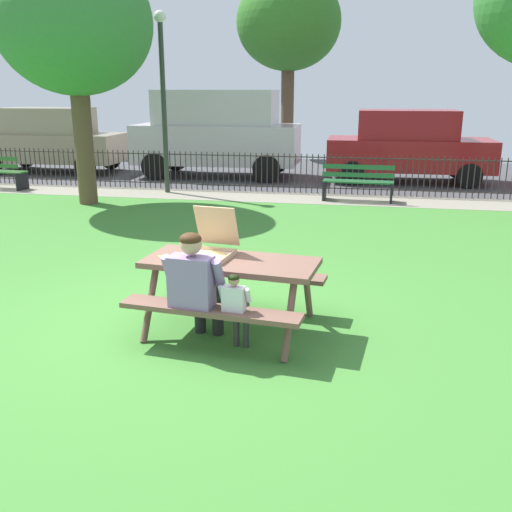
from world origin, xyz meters
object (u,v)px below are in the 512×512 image
object	(u,v)px
parked_car_far_left	(50,139)
far_tree_left	(81,33)
pizza_slice_on_table	(171,257)
child_at_table	(236,304)
parked_car_center	(408,145)
adult_at_table	(196,284)
parked_car_left	(217,131)
picnic_table_foreground	(231,276)
lamp_post_walkway	(163,85)
far_tree_midleft	(289,23)
pizza_box_open	(211,247)
tree_near_table	(74,24)
park_bench_center	(358,183)

from	to	relation	value
parked_car_far_left	far_tree_left	distance (m)	7.16
pizza_slice_on_table	child_at_table	size ratio (longest dim) A/B	0.31
parked_car_center	adult_at_table	bearing A→B (deg)	-103.82
child_at_table	parked_car_left	bearing A→B (deg)	105.20
parked_car_center	child_at_table	bearing A→B (deg)	-101.69
picnic_table_foreground	child_at_table	bearing A→B (deg)	-71.89
picnic_table_foreground	lamp_post_walkway	bearing A→B (deg)	113.70
pizza_slice_on_table	far_tree_midleft	size ratio (longest dim) A/B	0.04
pizza_box_open	far_tree_left	distance (m)	19.50
pizza_slice_on_table	child_at_table	bearing A→B (deg)	-32.59
tree_near_table	far_tree_left	size ratio (longest dim) A/B	0.86
picnic_table_foreground	child_at_table	size ratio (longest dim) A/B	2.38
pizza_slice_on_table	far_tree_left	bearing A→B (deg)	118.95
lamp_post_walkway	pizza_slice_on_table	bearing A→B (deg)	-70.37
pizza_box_open	pizza_slice_on_table	world-z (taller)	pizza_box_open
pizza_box_open	far_tree_midleft	size ratio (longest dim) A/B	0.10
park_bench_center	parked_car_far_left	xyz separation A→B (m)	(-9.40, 3.14, 0.59)
picnic_table_foreground	tree_near_table	bearing A→B (deg)	127.43
pizza_box_open	far_tree_left	bearing A→B (deg)	120.21
pizza_slice_on_table	park_bench_center	size ratio (longest dim) A/B	0.16
far_tree_left	far_tree_midleft	xyz separation A→B (m)	(8.24, -0.00, 0.19)
tree_near_table	parked_car_left	xyz separation A→B (m)	(1.85, 4.52, -2.46)
parked_car_left	far_tree_left	xyz separation A→B (m)	(-6.99, 5.95, 3.31)
picnic_table_foreground	parked_car_far_left	bearing A→B (deg)	127.37
tree_near_table	parked_car_center	world-z (taller)	tree_near_table
parked_car_left	far_tree_left	world-z (taller)	far_tree_left
far_tree_midleft	pizza_box_open	bearing A→B (deg)	-85.20
picnic_table_foreground	pizza_box_open	size ratio (longest dim) A/B	3.12
pizza_slice_on_table	lamp_post_walkway	bearing A→B (deg)	109.63
pizza_slice_on_table	park_bench_center	world-z (taller)	park_bench_center
child_at_table	tree_near_table	bearing A→B (deg)	126.10
lamp_post_walkway	parked_car_far_left	size ratio (longest dim) A/B	0.95
parked_car_center	far_tree_midleft	xyz separation A→B (m)	(-4.14, 5.95, 3.80)
pizza_slice_on_table	park_bench_center	xyz separation A→B (m)	(1.86, 7.59, -0.36)
lamp_post_walkway	parked_car_left	world-z (taller)	lamp_post_walkway
tree_near_table	adult_at_table	bearing A→B (deg)	-55.99
tree_near_table	parked_car_far_left	distance (m)	6.32
child_at_table	parked_car_center	distance (m)	11.51
pizza_slice_on_table	adult_at_table	bearing A→B (deg)	-48.15
pizza_box_open	parked_car_far_left	distance (m)	13.24
park_bench_center	parked_car_left	distance (m)	5.24
pizza_box_open	child_at_table	world-z (taller)	pizza_box_open
picnic_table_foreground	park_bench_center	xyz separation A→B (m)	(1.22, 7.56, -0.18)
adult_at_table	far_tree_midleft	bearing A→B (deg)	94.63
picnic_table_foreground	far_tree_midleft	world-z (taller)	far_tree_midleft
pizza_box_open	far_tree_midleft	world-z (taller)	far_tree_midleft
pizza_slice_on_table	lamp_post_walkway	size ratio (longest dim) A/B	0.06
pizza_slice_on_table	parked_car_left	bearing A→B (deg)	101.79
adult_at_table	far_tree_midleft	size ratio (longest dim) A/B	0.18
picnic_table_foreground	pizza_box_open	world-z (taller)	pizza_box_open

